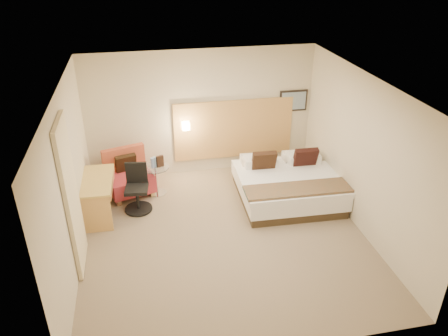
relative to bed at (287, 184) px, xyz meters
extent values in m
cube|color=#7D6B54|center=(-1.47, -1.00, -0.32)|extent=(4.80, 5.00, 0.02)
cube|color=white|center=(-1.47, -1.00, 2.40)|extent=(4.80, 5.00, 0.02)
cube|color=beige|center=(-1.47, 1.51, 1.04)|extent=(4.80, 0.02, 2.70)
cube|color=beige|center=(-1.47, -3.51, 1.04)|extent=(4.80, 0.02, 2.70)
cube|color=beige|center=(-3.88, -1.00, 1.04)|extent=(0.02, 5.00, 2.70)
cube|color=beige|center=(0.94, -1.00, 1.04)|extent=(0.02, 5.00, 2.70)
cube|color=tan|center=(-0.77, 1.47, 0.64)|extent=(2.60, 0.04, 1.30)
cube|color=black|center=(0.55, 1.48, 1.19)|extent=(0.62, 0.03, 0.47)
cube|color=gray|center=(0.55, 1.46, 1.19)|extent=(0.54, 0.01, 0.39)
cylinder|color=white|center=(-1.82, 1.42, 0.84)|extent=(0.02, 0.12, 0.02)
cube|color=#FBE9C4|center=(-1.82, 1.36, 0.84)|extent=(0.15, 0.15, 0.15)
cube|color=beige|center=(-3.83, -1.25, 0.91)|extent=(0.06, 0.90, 2.42)
cylinder|color=#8DA8DA|center=(-2.58, 0.67, 0.39)|extent=(0.08, 0.08, 0.21)
cylinder|color=#8CB5D9|center=(-2.53, 0.71, 0.39)|extent=(0.08, 0.08, 0.21)
cube|color=#321F14|center=(-2.42, 0.70, 0.40)|extent=(0.15, 0.10, 0.24)
cube|color=#3A2D1D|center=(0.00, 0.00, -0.22)|extent=(1.89, 1.89, 0.17)
cube|color=white|center=(0.00, 0.00, 0.00)|extent=(1.95, 1.95, 0.28)
cube|color=white|center=(-0.01, -0.27, 0.19)|extent=(1.99, 1.42, 0.09)
cube|color=silver|center=(-0.43, 0.71, 0.23)|extent=(0.67, 0.38, 0.17)
cube|color=white|center=(0.47, 0.68, 0.23)|extent=(0.67, 0.38, 0.17)
cube|color=white|center=(-0.44, 0.46, 0.32)|extent=(0.67, 0.38, 0.17)
cube|color=white|center=(0.47, 0.44, 0.32)|extent=(0.67, 0.38, 0.17)
cube|color=black|center=(-0.42, 0.27, 0.40)|extent=(0.48, 0.27, 0.48)
cube|color=black|center=(0.43, 0.25, 0.40)|extent=(0.48, 0.27, 0.48)
cube|color=#B35E24|center=(-0.02, -0.65, 0.26)|extent=(2.00, 0.58, 0.05)
cube|color=#AD7452|center=(-3.29, 0.38, -0.26)|extent=(0.11, 0.11, 0.11)
cube|color=tan|center=(-2.63, 0.58, -0.26)|extent=(0.11, 0.11, 0.11)
cube|color=#A26B4C|center=(-3.46, 0.96, -0.26)|extent=(0.11, 0.11, 0.11)
cube|color=#AC7251|center=(-2.80, 1.16, -0.26)|extent=(0.11, 0.11, 0.11)
cube|color=#AD2E37|center=(-3.04, 0.77, -0.04)|extent=(1.04, 0.97, 0.32)
cube|color=#AF4A2F|center=(-3.14, 1.07, 0.36)|extent=(0.86, 0.37, 0.48)
cube|color=black|center=(-3.10, 0.96, 0.28)|extent=(0.45, 0.31, 0.42)
cylinder|color=silver|center=(-2.52, 0.68, -0.30)|extent=(0.46, 0.46, 0.02)
cylinder|color=silver|center=(-2.52, 0.68, -0.01)|extent=(0.05, 0.05, 0.56)
cylinder|color=white|center=(-2.52, 0.68, 0.28)|extent=(0.68, 0.68, 0.01)
cube|color=gold|center=(-3.60, 0.11, 0.42)|extent=(0.58, 1.21, 0.04)
cube|color=tan|center=(-3.62, -0.45, 0.04)|extent=(0.50, 0.05, 0.71)
cube|color=tan|center=(-3.59, 0.67, 0.04)|extent=(0.50, 0.05, 0.71)
cube|color=#BD7F4A|center=(-3.55, 0.11, 0.34)|extent=(0.48, 1.13, 0.10)
cylinder|color=black|center=(-2.92, 0.11, -0.28)|extent=(0.58, 0.58, 0.04)
cylinder|color=black|center=(-2.92, 0.11, -0.06)|extent=(0.07, 0.07, 0.40)
cube|color=black|center=(-2.92, 0.11, 0.16)|extent=(0.47, 0.47, 0.07)
cube|color=black|center=(-2.89, 0.30, 0.41)|extent=(0.40, 0.10, 0.42)
camera|label=1|loc=(-2.70, -7.09, 4.29)|focal=35.00mm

